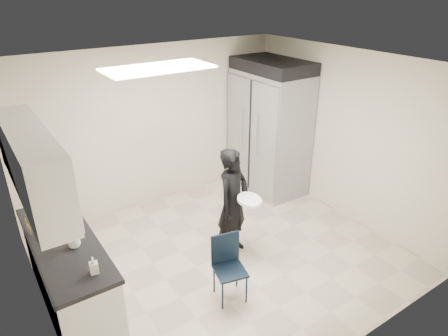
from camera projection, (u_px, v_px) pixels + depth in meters
floor at (223, 255)px, 5.53m from camera, size 4.50×4.50×0.00m
ceiling at (223, 65)px, 4.42m from camera, size 4.50×4.50×0.00m
back_wall at (155, 127)px, 6.48m from camera, size 4.50×0.00×4.50m
left_wall at (29, 227)px, 3.84m from camera, size 0.00×4.00×4.00m
right_wall at (345, 135)px, 6.11m from camera, size 0.00×4.00×4.00m
ceiling_panel at (158, 68)px, 4.43m from camera, size 1.20×0.60×0.02m
lower_counter at (70, 275)px, 4.51m from camera, size 0.60×1.90×0.86m
countertop at (63, 242)px, 4.32m from camera, size 0.64×1.95×0.05m
sink at (60, 232)px, 4.52m from camera, size 0.42×0.40×0.14m
faucet at (38, 226)px, 4.36m from camera, size 0.02×0.02×0.24m
upper_cabinets at (33, 166)px, 3.85m from camera, size 0.35×1.80×0.75m
towel_dispenser at (12, 149)px, 4.77m from camera, size 0.22×0.30×0.35m
notice_sticker_left at (29, 229)px, 3.95m from camera, size 0.00×0.12×0.07m
notice_sticker_right at (27, 223)px, 4.12m from camera, size 0.00×0.12×0.07m
commercial_fridge at (269, 132)px, 6.96m from camera, size 0.80×1.35×2.10m
fridge_compressor at (273, 66)px, 6.48m from camera, size 0.80×1.35×0.20m
folding_chair at (230, 271)px, 4.64m from camera, size 0.42×0.42×0.78m
man_tuxedo at (233, 203)px, 5.31m from camera, size 0.66×0.56×1.54m
bucket_lid at (249, 200)px, 5.13m from camera, size 0.41×0.41×0.04m
soap_bottle_a at (72, 233)px, 4.14m from camera, size 0.16×0.16×0.33m
soap_bottle_b at (94, 265)px, 3.79m from camera, size 0.09×0.09×0.18m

